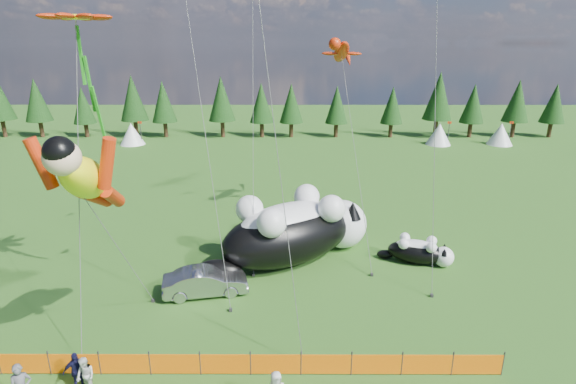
# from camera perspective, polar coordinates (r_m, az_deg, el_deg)

# --- Properties ---
(ground) EXTENTS (160.00, 160.00, 0.00)m
(ground) POSITION_cam_1_polar(r_m,az_deg,el_deg) (21.90, -6.79, -16.91)
(ground) COLOR #183D0B
(ground) RESTS_ON ground
(safety_fence) EXTENTS (22.06, 0.06, 1.10)m
(safety_fence) POSITION_cam_1_polar(r_m,az_deg,el_deg) (19.23, -7.95, -20.82)
(safety_fence) COLOR #262626
(safety_fence) RESTS_ON ground
(tree_line) EXTENTS (90.00, 4.00, 8.00)m
(tree_line) POSITION_cam_1_polar(r_m,az_deg,el_deg) (63.37, -2.16, 10.54)
(tree_line) COLOR black
(tree_line) RESTS_ON ground
(festival_tents) EXTENTS (50.00, 3.20, 2.80)m
(festival_tents) POSITION_cam_1_polar(r_m,az_deg,el_deg) (59.42, 8.43, 7.29)
(festival_tents) COLOR white
(festival_tents) RESTS_ON ground
(cat_large) EXTENTS (10.40, 8.17, 4.21)m
(cat_large) POSITION_cam_1_polar(r_m,az_deg,el_deg) (26.97, 1.05, -4.77)
(cat_large) COLOR black
(cat_large) RESTS_ON ground
(cat_small) EXTENTS (4.39, 2.53, 1.63)m
(cat_small) POSITION_cam_1_polar(r_m,az_deg,el_deg) (28.24, 16.38, -7.20)
(cat_small) COLOR black
(cat_small) RESTS_ON ground
(car) EXTENTS (4.60, 2.39, 1.44)m
(car) POSITION_cam_1_polar(r_m,az_deg,el_deg) (24.36, -10.44, -11.15)
(car) COLOR #A9A9AE
(car) RESTS_ON ground
(spectator_b) EXTENTS (0.87, 0.76, 1.54)m
(spectator_b) POSITION_cam_1_polar(r_m,az_deg,el_deg) (19.66, -24.33, -20.53)
(spectator_b) COLOR silver
(spectator_b) RESTS_ON ground
(spectator_c) EXTENTS (1.05, 0.83, 1.60)m
(spectator_c) POSITION_cam_1_polar(r_m,az_deg,el_deg) (19.98, -25.29, -19.85)
(spectator_c) COLOR #141336
(spectator_c) RESTS_ON ground
(superhero_kite) EXTENTS (5.32, 7.17, 10.59)m
(superhero_kite) POSITION_cam_1_polar(r_m,az_deg,el_deg) (18.07, -24.40, 1.58)
(superhero_kite) COLOR #FEFA0D
(superhero_kite) RESTS_ON ground
(gecko_kite) EXTENTS (2.63, 11.33, 14.74)m
(gecko_kite) POSITION_cam_1_polar(r_m,az_deg,el_deg) (31.60, 6.78, 17.21)
(gecko_kite) COLOR red
(gecko_kite) RESTS_ON ground
(flower_kite) EXTENTS (3.97, 6.72, 14.27)m
(flower_kite) POSITION_cam_1_polar(r_m,az_deg,el_deg) (21.86, -25.32, 18.99)
(flower_kite) COLOR red
(flower_kite) RESTS_ON ground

